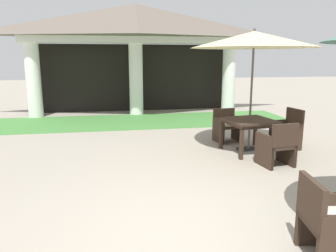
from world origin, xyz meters
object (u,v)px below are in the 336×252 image
(patio_chair_mid_left_north, at_px, (228,126))
(patio_chair_mid_left_south, at_px, (277,146))
(patio_chair_mid_left_east, at_px, (287,131))
(patio_table_mid_left, at_px, (250,124))
(patio_chair_near_foreground_west, at_px, (329,224))
(patio_umbrella_mid_left, at_px, (254,40))

(patio_chair_mid_left_north, bearing_deg, patio_chair_mid_left_south, 90.00)
(patio_chair_mid_left_east, xyz_separation_m, patio_chair_mid_left_north, (-1.15, 0.87, -0.03))
(patio_table_mid_left, distance_m, patio_chair_mid_left_north, 1.05)
(patio_chair_near_foreground_west, height_order, patio_chair_mid_left_north, patio_chair_near_foreground_west)
(patio_umbrella_mid_left, distance_m, patio_chair_mid_left_south, 2.30)
(patio_table_mid_left, distance_m, patio_chair_mid_left_east, 1.05)
(patio_chair_near_foreground_west, distance_m, patio_umbrella_mid_left, 4.54)
(patio_table_mid_left, bearing_deg, patio_chair_mid_left_north, 97.91)
(patio_chair_near_foreground_west, relative_size, patio_chair_mid_left_east, 0.95)
(patio_chair_mid_left_south, bearing_deg, patio_chair_mid_left_north, 90.00)
(patio_table_mid_left, relative_size, patio_chair_mid_left_south, 1.25)
(patio_chair_mid_left_south, bearing_deg, patio_umbrella_mid_left, 90.00)
(patio_chair_mid_left_north, bearing_deg, patio_chair_mid_left_east, 135.17)
(patio_chair_mid_left_east, xyz_separation_m, patio_chair_mid_left_south, (-0.87, -1.15, -0.01))
(patio_table_mid_left, height_order, patio_umbrella_mid_left, patio_umbrella_mid_left)
(patio_chair_mid_left_south, distance_m, patio_chair_mid_left_north, 2.04)
(patio_chair_mid_left_east, height_order, patio_chair_mid_left_south, patio_chair_mid_left_east)
(patio_umbrella_mid_left, distance_m, patio_chair_mid_left_east, 2.29)
(patio_table_mid_left, xyz_separation_m, patio_chair_mid_left_north, (-0.14, 1.01, -0.26))
(patio_chair_mid_left_east, bearing_deg, patio_table_mid_left, 90.00)
(patio_chair_near_foreground_west, xyz_separation_m, patio_umbrella_mid_left, (0.85, 3.95, 2.07))
(patio_chair_mid_left_north, bearing_deg, patio_chair_near_foreground_west, 73.98)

